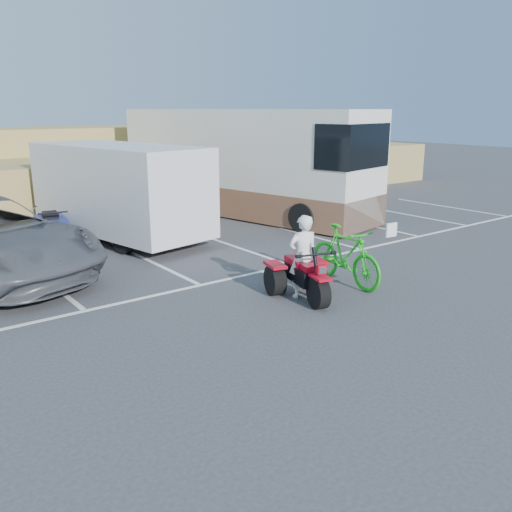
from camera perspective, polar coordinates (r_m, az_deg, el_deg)
ground at (r=10.63m, az=0.95°, el=-6.35°), size 100.00×100.00×0.00m
parking_stripes at (r=14.28m, az=-6.42°, el=-0.73°), size 28.00×5.16×0.01m
grass_embankment at (r=24.16m, az=-22.61°, el=8.19°), size 40.00×8.50×3.10m
red_trike_atv at (r=11.61m, az=5.18°, el=-4.51°), size 1.73×2.03×1.13m
rider at (r=11.47m, az=4.96°, el=-0.06°), size 0.75×0.59×1.79m
green_dirt_bike at (r=12.51m, az=9.39°, el=0.06°), size 0.81×2.30×1.36m
cargo_trailer at (r=17.09m, az=-14.14°, el=6.86°), size 3.56×6.50×2.87m
rv_motorhome at (r=20.88m, az=-1.31°, el=9.08°), size 4.90×11.00×3.84m
quad_atv_blue at (r=17.09m, az=-20.55°, el=1.03°), size 1.56×1.91×1.13m
quad_atv_green at (r=16.21m, az=-20.57°, el=0.30°), size 1.16×1.44×0.85m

